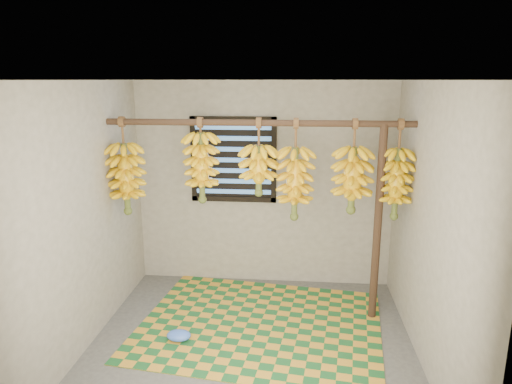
# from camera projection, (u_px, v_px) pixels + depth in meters

# --- Properties ---
(floor) EXTENTS (3.00, 3.00, 0.01)m
(floor) POSITION_uv_depth(u_px,v_px,m) (250.00, 349.00, 4.19)
(floor) COLOR #464646
(floor) RESTS_ON ground
(ceiling) EXTENTS (3.00, 3.00, 0.01)m
(ceiling) POSITION_uv_depth(u_px,v_px,m) (250.00, 79.00, 3.62)
(ceiling) COLOR silver
(ceiling) RESTS_ON wall_back
(wall_back) EXTENTS (3.00, 0.01, 2.40)m
(wall_back) POSITION_uv_depth(u_px,v_px,m) (264.00, 185.00, 5.36)
(wall_back) COLOR slate
(wall_back) RESTS_ON floor
(wall_left) EXTENTS (0.01, 3.00, 2.40)m
(wall_left) POSITION_uv_depth(u_px,v_px,m) (81.00, 219.00, 4.04)
(wall_left) COLOR slate
(wall_left) RESTS_ON floor
(wall_right) EXTENTS (0.01, 3.00, 2.40)m
(wall_right) POSITION_uv_depth(u_px,v_px,m) (431.00, 229.00, 3.77)
(wall_right) COLOR slate
(wall_right) RESTS_ON floor
(window) EXTENTS (1.00, 0.04, 1.00)m
(window) POSITION_uv_depth(u_px,v_px,m) (233.00, 160.00, 5.29)
(window) COLOR black
(window) RESTS_ON wall_back
(hanging_pole) EXTENTS (3.00, 0.06, 0.06)m
(hanging_pole) POSITION_uv_depth(u_px,v_px,m) (257.00, 123.00, 4.39)
(hanging_pole) COLOR #3B271B
(hanging_pole) RESTS_ON wall_left
(support_post) EXTENTS (0.08, 0.08, 2.00)m
(support_post) POSITION_uv_depth(u_px,v_px,m) (378.00, 225.00, 4.52)
(support_post) COLOR #3B271B
(support_post) RESTS_ON floor
(woven_mat) EXTENTS (2.58, 2.17, 0.01)m
(woven_mat) POSITION_uv_depth(u_px,v_px,m) (260.00, 324.00, 4.59)
(woven_mat) COLOR #1A5929
(woven_mat) RESTS_ON floor
(plastic_bag) EXTENTS (0.23, 0.17, 0.10)m
(plastic_bag) POSITION_uv_depth(u_px,v_px,m) (179.00, 335.00, 4.30)
(plastic_bag) COLOR #3F6CEB
(plastic_bag) RESTS_ON woven_mat
(banana_bunch_a) EXTENTS (0.38, 0.38, 0.99)m
(banana_bunch_a) POSITION_uv_depth(u_px,v_px,m) (126.00, 179.00, 4.65)
(banana_bunch_a) COLOR brown
(banana_bunch_a) RESTS_ON hanging_pole
(banana_bunch_b) EXTENTS (0.34, 0.34, 0.85)m
(banana_bunch_b) POSITION_uv_depth(u_px,v_px,m) (202.00, 168.00, 4.55)
(banana_bunch_b) COLOR brown
(banana_bunch_b) RESTS_ON hanging_pole
(banana_bunch_c) EXTENTS (0.35, 0.35, 0.76)m
(banana_bunch_c) POSITION_uv_depth(u_px,v_px,m) (259.00, 170.00, 4.50)
(banana_bunch_c) COLOR brown
(banana_bunch_c) RESTS_ON hanging_pole
(banana_bunch_d) EXTENTS (0.36, 0.36, 1.00)m
(banana_bunch_d) POSITION_uv_depth(u_px,v_px,m) (295.00, 184.00, 4.50)
(banana_bunch_d) COLOR brown
(banana_bunch_d) RESTS_ON hanging_pole
(banana_bunch_e) EXTENTS (0.36, 0.36, 0.92)m
(banana_bunch_e) POSITION_uv_depth(u_px,v_px,m) (352.00, 180.00, 4.44)
(banana_bunch_e) COLOR brown
(banana_bunch_e) RESTS_ON hanging_pole
(banana_bunch_f) EXTENTS (0.31, 0.31, 0.97)m
(banana_bunch_f) POSITION_uv_depth(u_px,v_px,m) (396.00, 184.00, 4.41)
(banana_bunch_f) COLOR brown
(banana_bunch_f) RESTS_ON hanging_pole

